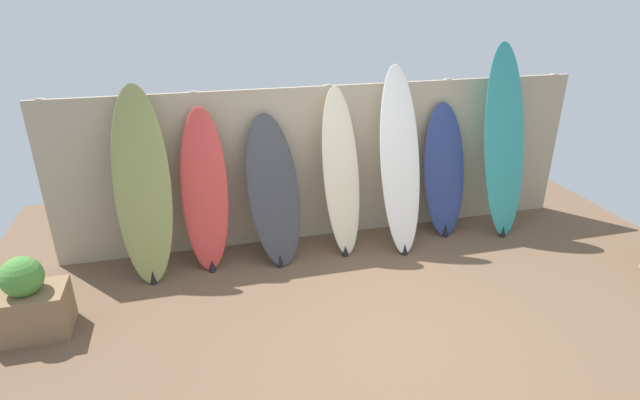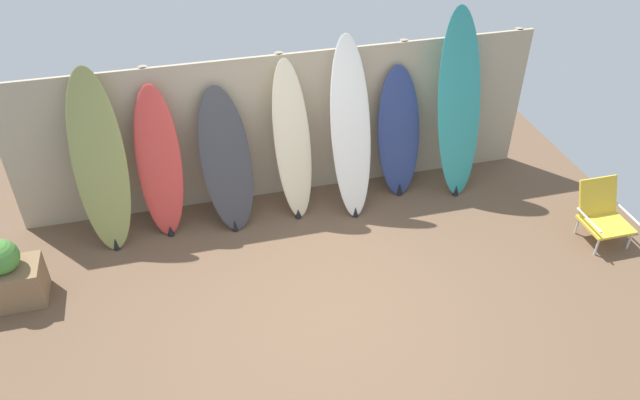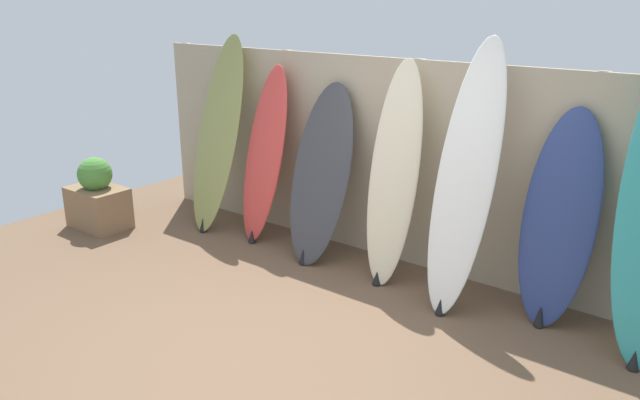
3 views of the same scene
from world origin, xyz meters
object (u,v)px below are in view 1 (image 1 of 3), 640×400
surfboard_olive_0 (142,187)px  surfboard_red_1 (205,191)px  surfboard_charcoal_2 (274,192)px  planter_box (29,302)px  surfboard_cream_3 (341,174)px  surfboard_white_4 (400,162)px  surfboard_navy_5 (444,172)px  surfboard_teal_6 (504,143)px

surfboard_olive_0 → surfboard_red_1: bearing=4.0°
surfboard_charcoal_2 → planter_box: bearing=-160.3°
surfboard_cream_3 → surfboard_red_1: bearing=178.4°
surfboard_white_4 → surfboard_navy_5: size_ratio=1.30×
surfboard_navy_5 → surfboard_red_1: bearing=-178.6°
surfboard_olive_0 → surfboard_white_4: (2.72, -0.07, 0.05)m
surfboard_olive_0 → surfboard_white_4: bearing=-1.4°
surfboard_charcoal_2 → surfboard_teal_6: (2.73, -0.01, 0.33)m
surfboard_navy_5 → surfboard_cream_3: bearing=-175.3°
surfboard_charcoal_2 → surfboard_white_4: size_ratio=0.77×
surfboard_navy_5 → surfboard_white_4: bearing=-164.7°
surfboard_navy_5 → planter_box: surfboard_navy_5 is taller
surfboard_olive_0 → surfboard_charcoal_2: (1.31, -0.00, -0.18)m
surfboard_red_1 → planter_box: 1.86m
surfboard_navy_5 → surfboard_teal_6: size_ratio=0.70×
surfboard_olive_0 → surfboard_charcoal_2: 1.33m
surfboard_teal_6 → planter_box: surfboard_teal_6 is taller
surfboard_olive_0 → surfboard_charcoal_2: surfboard_olive_0 is taller
surfboard_olive_0 → surfboard_cream_3: bearing=0.0°
planter_box → surfboard_cream_3: bearing=15.1°
surfboard_charcoal_2 → surfboard_navy_5: (2.06, 0.11, -0.00)m
surfboard_charcoal_2 → surfboard_olive_0: bearing=180.0°
surfboard_olive_0 → surfboard_navy_5: (3.37, 0.11, -0.19)m
surfboard_olive_0 → surfboard_navy_5: bearing=1.9°
surfboard_red_1 → surfboard_navy_5: surfboard_red_1 is taller
surfboard_olive_0 → surfboard_navy_5: 3.38m
surfboard_white_4 → planter_box: bearing=-168.6°
surfboard_navy_5 → planter_box: 4.46m
surfboard_charcoal_2 → planter_box: 2.46m
surfboard_olive_0 → surfboard_navy_5: surfboard_olive_0 is taller
planter_box → surfboard_olive_0: bearing=40.2°
surfboard_teal_6 → surfboard_navy_5: bearing=169.5°
surfboard_charcoal_2 → surfboard_white_4: (1.41, -0.07, 0.23)m
surfboard_olive_0 → surfboard_teal_6: surfboard_teal_6 is taller
surfboard_white_4 → surfboard_teal_6: 1.33m
surfboard_white_4 → surfboard_teal_6: surfboard_teal_6 is taller
surfboard_red_1 → surfboard_teal_6: bearing=-0.9°
surfboard_teal_6 → planter_box: bearing=-170.9°
surfboard_teal_6 → surfboard_white_4: bearing=-177.6°
surfboard_red_1 → surfboard_olive_0: bearing=-176.0°
surfboard_teal_6 → planter_box: (-5.01, -0.80, -0.80)m
surfboard_white_4 → planter_box: surfboard_white_4 is taller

